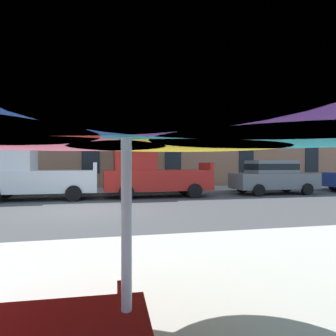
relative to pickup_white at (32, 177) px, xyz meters
name	(u,v)px	position (x,y,z in m)	size (l,w,h in m)	color
ground_plane	(84,211)	(2.38, -3.70, -1.03)	(120.00, 120.00, 0.00)	#424244
sidewalk_far	(90,191)	(2.38, 3.10, -0.97)	(56.00, 3.60, 0.12)	gray
apartment_building	(92,105)	(2.38, 11.29, 5.37)	(37.31, 12.08, 12.80)	#A87056
pickup_white	(32,177)	(0.00, 0.00, 0.00)	(5.10, 2.12, 2.20)	silver
pickup_red	(153,176)	(5.39, 0.00, 0.00)	(5.10, 2.12, 2.20)	#B21E19
sedan_gray	(273,176)	(11.83, 0.00, -0.08)	(4.40, 1.98, 1.78)	slate
street_tree_middle	(137,134)	(4.99, 2.89, 2.26)	(2.85, 2.64, 4.70)	#4C3823
patio_umbrella	(126,95)	(3.00, -12.70, 0.94)	(4.13, 3.84, 2.27)	silver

